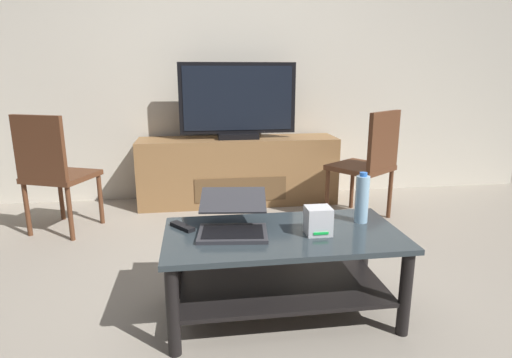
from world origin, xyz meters
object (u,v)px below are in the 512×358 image
at_px(laptop, 233,219).
at_px(water_bottle_near, 362,199).
at_px(media_cabinet, 238,171).
at_px(router_box, 318,221).
at_px(television, 238,103).
at_px(dining_chair, 370,160).
at_px(side_chair, 53,169).
at_px(cell_phone, 313,217).
at_px(tv_remote, 182,227).
at_px(coffee_table, 283,258).

xyz_separation_m(laptop, water_bottle_near, (0.68, 0.03, 0.07)).
height_order(media_cabinet, router_box, media_cabinet).
relative_size(television, dining_chair, 1.14).
distance_m(side_chair, cell_phone, 2.07).
relative_size(dining_chair, tv_remote, 5.80).
xyz_separation_m(media_cabinet, television, (-0.00, -0.02, 0.64)).
relative_size(media_cabinet, router_box, 13.51).
distance_m(water_bottle_near, cell_phone, 0.28).
bearing_deg(media_cabinet, tv_remote, -104.41).
relative_size(media_cabinet, cell_phone, 13.25).
distance_m(television, router_box, 2.04).
height_order(laptop, cell_phone, laptop).
distance_m(media_cabinet, side_chair, 1.60).
xyz_separation_m(coffee_table, tv_remote, (-0.50, 0.13, 0.15)).
relative_size(side_chair, water_bottle_near, 3.45).
relative_size(coffee_table, laptop, 2.76).
height_order(coffee_table, television, television).
bearing_deg(router_box, tv_remote, 165.64).
distance_m(television, side_chair, 1.64).
xyz_separation_m(television, side_chair, (-1.47, -0.58, -0.44)).
relative_size(side_chair, cell_phone, 6.66).
xyz_separation_m(television, router_box, (0.19, -1.99, -0.43)).
relative_size(water_bottle_near, tv_remote, 1.69).
height_order(side_chair, water_bottle_near, side_chair).
xyz_separation_m(coffee_table, side_chair, (-1.49, 1.37, 0.20)).
xyz_separation_m(media_cabinet, laptop, (-0.22, -1.91, 0.20)).
xyz_separation_m(side_chair, cell_phone, (1.70, -1.18, -0.06)).
height_order(media_cabinet, water_bottle_near, water_bottle_near).
height_order(coffee_table, router_box, router_box).
height_order(television, dining_chair, television).
xyz_separation_m(water_bottle_near, tv_remote, (-0.94, 0.03, -0.12)).
height_order(dining_chair, water_bottle_near, dining_chair).
bearing_deg(laptop, side_chair, 133.67).
distance_m(media_cabinet, cell_phone, 1.81).
distance_m(media_cabinet, television, 0.64).
relative_size(television, cell_phone, 7.58).
bearing_deg(tv_remote, coffee_table, -51.40).
bearing_deg(television, side_chair, -158.48).
relative_size(laptop, router_box, 3.10).
height_order(coffee_table, side_chair, side_chair).
distance_m(media_cabinet, laptop, 1.93).
bearing_deg(laptop, router_box, -14.02).
bearing_deg(tv_remote, television, 38.17).
height_order(television, water_bottle_near, television).
xyz_separation_m(media_cabinet, cell_phone, (0.23, -1.78, 0.15)).
bearing_deg(laptop, dining_chair, 45.30).
height_order(dining_chair, tv_remote, dining_chair).
distance_m(side_chair, water_bottle_near, 2.32).
distance_m(television, water_bottle_near, 1.95).
bearing_deg(side_chair, coffee_table, -42.45).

